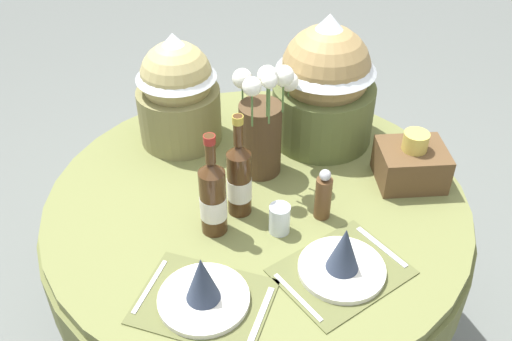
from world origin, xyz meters
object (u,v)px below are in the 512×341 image
wine_bottle_centre (213,197)px  gift_tub_back_left (177,86)px  place_setting_left (203,290)px  flower_vase (262,127)px  woven_basket_side_right (411,163)px  wine_bottle_left (239,178)px  gift_tub_back_right (325,77)px  tumbler_near_left (280,219)px  place_setting_right (343,260)px  pepper_mill (323,196)px  dining_table (257,229)px

wine_bottle_centre → gift_tub_back_left: 0.51m
place_setting_left → flower_vase: flower_vase is taller
woven_basket_side_right → wine_bottle_left: bearing=-169.2°
wine_bottle_left → wine_bottle_centre: 0.11m
gift_tub_back_left → gift_tub_back_right: gift_tub_back_right is taller
wine_bottle_left → gift_tub_back_left: 0.46m
flower_vase → woven_basket_side_right: bearing=-10.7°
gift_tub_back_right → gift_tub_back_left: bearing=176.4°
flower_vase → tumbler_near_left: size_ratio=4.53×
gift_tub_back_left → gift_tub_back_right: 0.50m
gift_tub_back_right → wine_bottle_left: bearing=-129.8°
gift_tub_back_left → place_setting_right: bearing=-56.7°
place_setting_left → gift_tub_back_left: 0.78m
tumbler_near_left → pepper_mill: 0.15m
place_setting_left → flower_vase: (0.20, 0.55, 0.13)m
place_setting_right → wine_bottle_centre: bearing=150.1°
gift_tub_back_left → wine_bottle_centre: bearing=-77.6°
dining_table → gift_tub_back_left: size_ratio=3.35×
flower_vase → wine_bottle_centre: 0.32m
place_setting_right → tumbler_near_left: bearing=130.8°
wine_bottle_left → gift_tub_back_left: gift_tub_back_left is taller
tumbler_near_left → gift_tub_back_left: bearing=120.4°
dining_table → woven_basket_side_right: size_ratio=6.42×
pepper_mill → woven_basket_side_right: bearing=25.7°
place_setting_right → tumbler_near_left: size_ratio=4.61×
flower_vase → gift_tub_back_left: flower_vase is taller
wine_bottle_centre → wine_bottle_left: bearing=44.6°
place_setting_right → flower_vase: bearing=110.9°
tumbler_near_left → gift_tub_back_left: size_ratio=0.23×
gift_tub_back_right → place_setting_left: bearing=-120.5°
woven_basket_side_right → place_setting_left: bearing=-145.9°
tumbler_near_left → gift_tub_back_right: 0.55m
tumbler_near_left → pepper_mill: bearing=22.1°
wine_bottle_left → pepper_mill: size_ratio=1.97×
gift_tub_back_left → woven_basket_side_right: (0.75, -0.30, -0.14)m
dining_table → place_setting_left: 0.48m
wine_bottle_centre → gift_tub_back_right: gift_tub_back_right is taller
dining_table → place_setting_right: size_ratio=3.19×
pepper_mill → gift_tub_back_left: bearing=133.8°
wine_bottle_left → woven_basket_side_right: wine_bottle_left is taller
place_setting_right → flower_vase: flower_vase is taller
gift_tub_back_right → place_setting_right: bearing=-94.5°
flower_vase → wine_bottle_centre: flower_vase is taller
gift_tub_back_right → wine_bottle_centre: bearing=-130.8°
tumbler_near_left → gift_tub_back_right: size_ratio=0.20×
dining_table → wine_bottle_centre: 0.33m
dining_table → tumbler_near_left: 0.25m
dining_table → pepper_mill: bearing=-28.4°
dining_table → pepper_mill: pepper_mill is taller
wine_bottle_centre → tumbler_near_left: bearing=-6.2°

